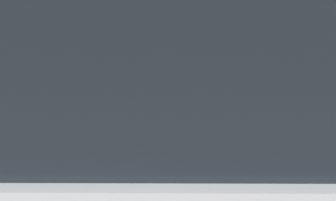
{
  "coord_description": "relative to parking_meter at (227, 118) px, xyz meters",
  "views": [
    {
      "loc": [
        0.03,
        -2.74,
        1.2
      ],
      "look_at": [
        -0.06,
        0.44,
        1.39
      ],
      "focal_mm": 50.0,
      "sensor_mm": 36.0,
      "label": 1
    }
  ],
  "objects": [
    {
      "name": "parking_meter",
      "position": [
        0.0,
        0.0,
        0.0
      ],
      "size": [
        0.17,
        0.18,
        1.57
      ],
      "rotation": [
        0.0,
        0.0,
        3.12
      ],
      "color": "slate",
      "rests_on": "sidewalk_curb"
    },
    {
      "name": "pedestrian_at_meter",
      "position": [
        -0.64,
        0.14,
        -0.22
      ],
      "size": [
        0.67,
        0.51,
        1.61
      ],
      "rotation": [
        0.0,
        0.0,
        -0.23
      ],
      "color": "black",
      "rests_on": "sidewalk_curb"
    },
    {
      "name": "backdrop_wall",
      "position": [
        -0.34,
        5.63,
        0.54
      ],
      "size": [
        32.0,
        0.5,
        3.6
      ],
      "primitive_type": "cube",
      "color": "gray",
      "rests_on": "ground"
    },
    {
      "name": "background_railing",
      "position": [
        -0.34,
        2.58,
        -0.4
      ],
      "size": [
        24.06,
        0.06,
        1.02
      ],
      "color": "gray",
      "rests_on": "sidewalk_curb"
    }
  ]
}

